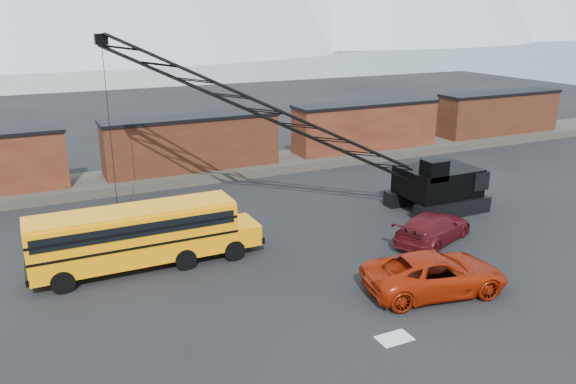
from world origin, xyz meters
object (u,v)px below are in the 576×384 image
maroon_suv (433,228)px  crawler_crane (274,114)px  red_pickup (435,273)px  school_bus (142,235)px

maroon_suv → crawler_crane: size_ratio=0.25×
red_pickup → maroon_suv: bearing=-28.3°
school_bus → maroon_suv: school_bus is taller
maroon_suv → crawler_crane: crawler_crane is taller
red_pickup → crawler_crane: size_ratio=0.29×
school_bus → maroon_suv: 15.90m
red_pickup → maroon_suv: red_pickup is taller
school_bus → red_pickup: size_ratio=1.74×
school_bus → red_pickup: (11.58, -8.47, -0.87)m
school_bus → crawler_crane: size_ratio=0.51×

